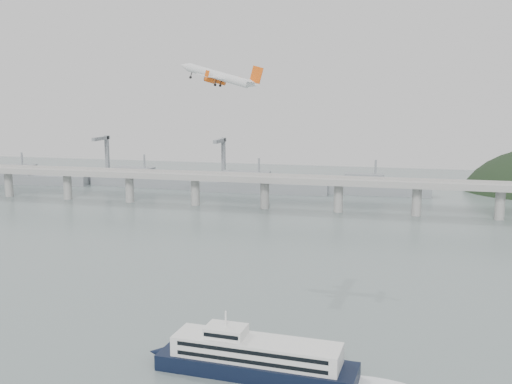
# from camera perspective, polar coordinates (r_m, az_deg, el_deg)

# --- Properties ---
(ground) EXTENTS (900.00, 900.00, 0.00)m
(ground) POSITION_cam_1_polar(r_m,az_deg,el_deg) (214.80, -3.63, -11.90)
(ground) COLOR slate
(ground) RESTS_ON ground
(bridge) EXTENTS (800.00, 22.00, 23.90)m
(bridge) POSITION_cam_1_polar(r_m,az_deg,el_deg) (400.03, 4.87, 0.73)
(bridge) COLOR #999996
(bridge) RESTS_ON ground
(distant_fleet) EXTENTS (453.00, 60.90, 40.00)m
(distant_fleet) POSITION_cam_1_polar(r_m,az_deg,el_deg) (509.52, -11.31, 1.16)
(distant_fleet) COLOR slate
(distant_fleet) RESTS_ON ground
(ferry) EXTENTS (93.20, 19.59, 17.57)m
(ferry) POSITION_cam_1_polar(r_m,az_deg,el_deg) (173.71, 0.03, -15.53)
(ferry) COLOR black
(ferry) RESTS_ON ground
(airliner) EXTENTS (41.49, 37.60, 13.64)m
(airliner) POSITION_cam_1_polar(r_m,az_deg,el_deg) (276.25, -3.47, 10.94)
(airliner) COLOR silver
(airliner) RESTS_ON ground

